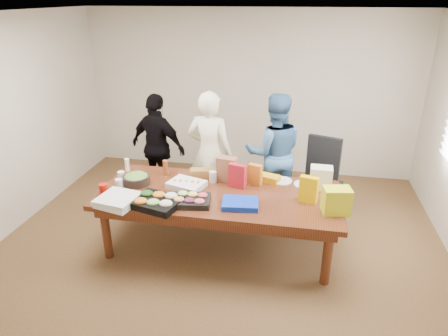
% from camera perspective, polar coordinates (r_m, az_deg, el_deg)
% --- Properties ---
extents(floor, '(5.50, 5.00, 0.02)m').
position_cam_1_polar(floor, '(5.06, -0.65, -11.23)').
color(floor, '#47301E').
rests_on(floor, ground).
extents(ceiling, '(5.50, 5.00, 0.02)m').
position_cam_1_polar(ceiling, '(4.16, -0.83, 21.27)').
color(ceiling, white).
rests_on(ceiling, wall_back).
extents(wall_back, '(5.50, 0.04, 2.70)m').
position_cam_1_polar(wall_back, '(6.80, 3.57, 10.54)').
color(wall_back, beige).
rests_on(wall_back, floor).
extents(wall_front, '(5.50, 0.04, 2.70)m').
position_cam_1_polar(wall_front, '(2.34, -13.69, -17.87)').
color(wall_front, beige).
rests_on(wall_front, floor).
extents(conference_table, '(2.80, 1.20, 0.75)m').
position_cam_1_polar(conference_table, '(4.85, -0.67, -7.49)').
color(conference_table, '#4C1C0F').
rests_on(conference_table, floor).
extents(office_chair, '(0.70, 0.70, 1.09)m').
position_cam_1_polar(office_chair, '(5.52, 13.80, -2.17)').
color(office_chair, black).
rests_on(office_chair, floor).
extents(person_center, '(0.68, 0.49, 1.73)m').
position_cam_1_polar(person_center, '(5.50, -2.05, 2.13)').
color(person_center, white).
rests_on(person_center, floor).
extents(person_right, '(0.93, 0.79, 1.69)m').
position_cam_1_polar(person_right, '(5.61, 7.15, 2.14)').
color(person_right, '#3D699D').
rests_on(person_right, floor).
extents(person_left, '(1.01, 0.68, 1.60)m').
position_cam_1_polar(person_left, '(6.00, -9.38, 2.96)').
color(person_left, black).
rests_on(person_left, floor).
extents(veggie_tray, '(0.60, 0.52, 0.08)m').
position_cam_1_polar(veggie_tray, '(4.43, -9.63, -4.87)').
color(veggie_tray, black).
rests_on(veggie_tray, conference_table).
extents(fruit_tray, '(0.46, 0.39, 0.06)m').
position_cam_1_polar(fruit_tray, '(4.44, -4.72, -4.68)').
color(fruit_tray, black).
rests_on(fruit_tray, conference_table).
extents(sheet_cake, '(0.49, 0.42, 0.07)m').
position_cam_1_polar(sheet_cake, '(4.80, -5.37, -2.37)').
color(sheet_cake, white).
rests_on(sheet_cake, conference_table).
extents(salad_bowl, '(0.36, 0.36, 0.10)m').
position_cam_1_polar(salad_bowl, '(4.98, -12.39, -1.64)').
color(salad_bowl, black).
rests_on(salad_bowl, conference_table).
extents(chip_bag_blue, '(0.42, 0.34, 0.06)m').
position_cam_1_polar(chip_bag_blue, '(4.38, 2.32, -5.08)').
color(chip_bag_blue, '#0D33CA').
rests_on(chip_bag_blue, conference_table).
extents(chip_bag_red, '(0.22, 0.13, 0.30)m').
position_cam_1_polar(chip_bag_red, '(4.74, 1.92, -1.13)').
color(chip_bag_red, '#B11723').
rests_on(chip_bag_red, conference_table).
extents(chip_bag_yellow, '(0.22, 0.13, 0.30)m').
position_cam_1_polar(chip_bag_yellow, '(4.50, 11.97, -3.01)').
color(chip_bag_yellow, '#E3B400').
rests_on(chip_bag_yellow, conference_table).
extents(chip_bag_orange, '(0.18, 0.13, 0.26)m').
position_cam_1_polar(chip_bag_orange, '(4.82, 4.44, -0.96)').
color(chip_bag_orange, '#C56B1A').
rests_on(chip_bag_orange, conference_table).
extents(mayo_jar, '(0.11, 0.11, 0.14)m').
position_cam_1_polar(mayo_jar, '(4.89, -1.60, -1.28)').
color(mayo_jar, silver).
rests_on(mayo_jar, conference_table).
extents(mustard_bottle, '(0.06, 0.06, 0.15)m').
position_cam_1_polar(mustard_bottle, '(4.95, 2.57, -0.90)').
color(mustard_bottle, gold).
rests_on(mustard_bottle, conference_table).
extents(dressing_bottle, '(0.07, 0.07, 0.20)m').
position_cam_1_polar(dressing_bottle, '(5.13, -8.34, 0.03)').
color(dressing_bottle, brown).
rests_on(dressing_bottle, conference_table).
extents(ranch_bottle, '(0.07, 0.07, 0.17)m').
position_cam_1_polar(ranch_bottle, '(5.34, -13.65, 0.42)').
color(ranch_bottle, white).
rests_on(ranch_bottle, conference_table).
extents(banana_bunch, '(0.29, 0.23, 0.09)m').
position_cam_1_polar(banana_bunch, '(4.95, 6.43, -1.50)').
color(banana_bunch, orange).
rests_on(banana_bunch, conference_table).
extents(bread_loaf, '(0.33, 0.20, 0.12)m').
position_cam_1_polar(bread_loaf, '(5.01, -3.04, -0.81)').
color(bread_loaf, '#8F5E2B').
rests_on(bread_loaf, conference_table).
extents(kraft_bag, '(0.26, 0.18, 0.31)m').
position_cam_1_polar(kraft_bag, '(4.89, 0.43, -0.19)').
color(kraft_bag, brown).
rests_on(kraft_bag, conference_table).
extents(red_cup, '(0.13, 0.13, 0.13)m').
position_cam_1_polar(red_cup, '(4.80, -16.82, -2.92)').
color(red_cup, '#B61406').
rests_on(red_cup, conference_table).
extents(clear_cup_a, '(0.10, 0.10, 0.12)m').
position_cam_1_polar(clear_cup_a, '(4.90, -14.76, -2.21)').
color(clear_cup_a, silver).
rests_on(clear_cup_a, conference_table).
extents(clear_cup_b, '(0.11, 0.11, 0.12)m').
position_cam_1_polar(clear_cup_b, '(5.10, -14.45, -1.12)').
color(clear_cup_b, white).
rests_on(clear_cup_b, conference_table).
extents(pizza_box_lower, '(0.49, 0.49, 0.05)m').
position_cam_1_polar(pizza_box_lower, '(4.57, -14.76, -4.70)').
color(pizza_box_lower, silver).
rests_on(pizza_box_lower, conference_table).
extents(pizza_box_upper, '(0.47, 0.47, 0.05)m').
position_cam_1_polar(pizza_box_upper, '(4.54, -14.92, -4.22)').
color(pizza_box_upper, silver).
rests_on(pizza_box_upper, pizza_box_lower).
extents(plate_a, '(0.31, 0.31, 0.01)m').
position_cam_1_polar(plate_a, '(4.94, 11.35, -2.31)').
color(plate_a, white).
rests_on(plate_a, conference_table).
extents(plate_b, '(0.29, 0.29, 0.02)m').
position_cam_1_polar(plate_b, '(4.99, 8.23, -1.83)').
color(plate_b, silver).
rests_on(plate_b, conference_table).
extents(dip_bowl_a, '(0.20, 0.20, 0.07)m').
position_cam_1_polar(dip_bowl_a, '(4.96, 4.79, -1.47)').
color(dip_bowl_a, white).
rests_on(dip_bowl_a, conference_table).
extents(dip_bowl_b, '(0.15, 0.15, 0.06)m').
position_cam_1_polar(dip_bowl_b, '(5.12, -2.89, -0.62)').
color(dip_bowl_b, beige).
rests_on(dip_bowl_b, conference_table).
extents(grocery_bag_white, '(0.26, 0.19, 0.27)m').
position_cam_1_polar(grocery_bag_white, '(4.85, 13.67, -1.37)').
color(grocery_bag_white, white).
rests_on(grocery_bag_white, conference_table).
extents(grocery_bag_yellow, '(0.31, 0.24, 0.28)m').
position_cam_1_polar(grocery_bag_yellow, '(4.36, 15.75, -4.49)').
color(grocery_bag_yellow, yellow).
rests_on(grocery_bag_yellow, conference_table).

